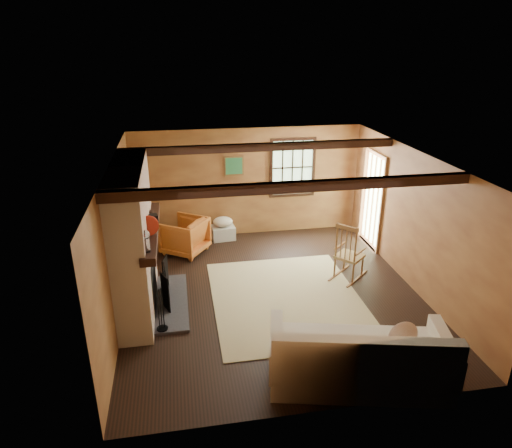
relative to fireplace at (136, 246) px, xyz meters
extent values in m
plane|color=black|center=(2.23, 0.00, -1.10)|extent=(5.50, 5.50, 0.00)
cube|color=#AC713D|center=(2.23, 2.75, 0.10)|extent=(5.00, 0.02, 2.40)
cube|color=#AC713D|center=(2.23, -2.75, 0.10)|extent=(5.00, 0.02, 2.40)
cube|color=#AC713D|center=(-0.27, 0.00, 0.10)|extent=(0.02, 5.50, 2.40)
cube|color=#AC713D|center=(4.73, 0.00, 0.10)|extent=(0.02, 5.50, 2.40)
cube|color=silver|center=(2.23, 0.00, 1.30)|extent=(5.00, 5.50, 0.02)
cube|color=black|center=(2.23, -1.20, 1.23)|extent=(5.00, 0.12, 0.14)
cube|color=black|center=(2.23, 1.20, 1.23)|extent=(5.00, 0.12, 0.14)
cube|color=black|center=(3.23, 2.72, 0.40)|extent=(1.02, 0.06, 1.32)
cube|color=#BBE7B0|center=(3.23, 2.75, 0.40)|extent=(0.90, 0.01, 1.20)
cube|color=black|center=(3.23, 2.73, 0.40)|extent=(0.90, 0.03, 0.02)
cube|color=olive|center=(4.70, 1.70, -0.10)|extent=(0.06, 1.00, 2.06)
cube|color=#BBE7B0|center=(4.73, 1.70, -0.10)|extent=(0.01, 0.80, 1.85)
cube|color=olive|center=(1.93, 2.72, 0.50)|extent=(0.42, 0.03, 0.42)
cube|color=#25705A|center=(1.93, 2.71, 0.50)|extent=(0.36, 0.01, 0.36)
cube|color=#9F593D|center=(-0.02, 0.00, 0.10)|extent=(0.50, 2.20, 2.40)
cube|color=black|center=(0.05, 0.00, -0.65)|extent=(0.38, 1.00, 0.85)
cube|color=#3D3C42|center=(0.48, 0.00, -1.08)|extent=(0.55, 1.80, 0.05)
cube|color=black|center=(0.26, 0.00, 0.25)|extent=(0.22, 2.30, 0.12)
cube|color=black|center=(0.41, -0.23, -0.75)|extent=(0.14, 0.29, 0.62)
cube|color=black|center=(0.41, 0.08, -0.75)|extent=(0.04, 0.31, 0.62)
cube|color=black|center=(0.41, 0.40, -0.75)|extent=(0.09, 0.30, 0.62)
cylinder|color=black|center=(0.35, -0.80, -1.04)|extent=(0.17, 0.17, 0.02)
cylinder|color=black|center=(0.31, -0.83, -0.71)|extent=(0.01, 0.01, 0.69)
cylinder|color=black|center=(0.35, -0.80, -0.71)|extent=(0.01, 0.01, 0.69)
cylinder|color=black|center=(0.38, -0.77, -0.71)|extent=(0.01, 0.01, 0.69)
cylinder|color=silver|center=(0.25, -0.91, 0.41)|extent=(0.09, 0.09, 0.21)
sphere|color=silver|center=(0.25, -0.91, 0.57)|extent=(0.11, 0.11, 0.11)
cylinder|color=red|center=(0.25, -0.34, 0.46)|extent=(0.32, 0.07, 0.32)
cube|color=black|center=(0.25, 0.17, 0.37)|extent=(0.27, 0.20, 0.13)
cylinder|color=black|center=(0.25, 0.44, 0.36)|extent=(0.09, 0.09, 0.11)
cylinder|color=black|center=(0.25, 0.51, 0.34)|extent=(0.07, 0.07, 0.08)
cube|color=tan|center=(2.43, -0.20, -1.10)|extent=(2.50, 3.00, 0.01)
cube|color=#A48D4F|center=(3.74, 0.37, -0.68)|extent=(0.62, 0.62, 0.05)
cube|color=olive|center=(3.60, 0.25, -0.05)|extent=(0.32, 0.35, 0.08)
cylinder|color=olive|center=(4.01, 0.36, -0.89)|extent=(0.03, 0.03, 0.41)
cylinder|color=olive|center=(3.76, 0.64, -0.89)|extent=(0.03, 0.03, 0.41)
cylinder|color=olive|center=(3.73, 0.11, -0.89)|extent=(0.03, 0.03, 0.41)
cylinder|color=olive|center=(3.48, 0.38, -0.89)|extent=(0.03, 0.03, 0.41)
cylinder|color=olive|center=(3.73, 0.11, -0.35)|extent=(0.03, 0.03, 0.70)
cylinder|color=olive|center=(3.48, 0.38, -0.35)|extent=(0.03, 0.03, 0.70)
cylinder|color=olive|center=(3.67, 0.18, -0.37)|extent=(0.02, 0.02, 0.58)
cylinder|color=olive|center=(3.60, 0.25, -0.37)|extent=(0.02, 0.02, 0.58)
cylinder|color=olive|center=(3.54, 0.31, -0.37)|extent=(0.02, 0.02, 0.58)
cube|color=olive|center=(3.88, 0.22, -0.52)|extent=(0.32, 0.29, 0.03)
cube|color=olive|center=(3.60, 0.52, -0.52)|extent=(0.32, 0.29, 0.03)
cube|color=olive|center=(3.87, 0.23, -1.09)|extent=(0.62, 0.56, 0.03)
cube|color=olive|center=(3.62, 0.51, -1.09)|extent=(0.62, 0.56, 0.03)
cube|color=silver|center=(2.87, -2.28, -0.86)|extent=(2.40, 1.48, 0.49)
cube|color=silver|center=(2.77, -2.69, -0.49)|extent=(2.21, 0.67, 0.61)
cube|color=silver|center=(1.84, -2.04, -0.63)|extent=(0.38, 1.01, 0.45)
cube|color=silver|center=(3.90, -2.52, -0.63)|extent=(0.38, 1.01, 0.45)
ellipsoid|color=silver|center=(3.44, -2.29, -0.49)|extent=(0.42, 0.23, 0.40)
cylinder|color=brown|center=(0.30, 2.45, -1.04)|extent=(0.40, 0.12, 0.12)
cylinder|color=brown|center=(0.43, 2.45, -1.04)|extent=(0.40, 0.12, 0.12)
cylinder|color=brown|center=(0.56, 2.45, -1.04)|extent=(0.40, 0.12, 0.12)
cylinder|color=brown|center=(0.30, 2.45, -0.92)|extent=(0.40, 0.12, 0.12)
cylinder|color=brown|center=(0.43, 2.45, -0.92)|extent=(0.40, 0.12, 0.12)
cylinder|color=brown|center=(0.56, 2.45, -0.92)|extent=(0.40, 0.12, 0.12)
cube|color=silver|center=(1.63, 2.51, -0.95)|extent=(0.53, 0.43, 0.30)
ellipsoid|color=silver|center=(1.63, 2.51, -0.70)|extent=(0.54, 0.49, 0.22)
imported|color=#BF6026|center=(0.78, 1.96, -0.73)|extent=(1.13, 1.12, 0.75)
camera|label=1|loc=(0.74, -6.76, 3.03)|focal=32.00mm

